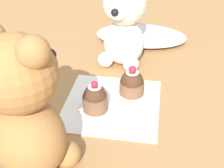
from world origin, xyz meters
TOP-DOWN VIEW (x-y plane):
  - ground_plane at (0.00, 0.00)m, footprint 4.00×4.00m
  - knitted_placemat at (0.00, 0.00)m, footprint 0.21×0.22m
  - tulle_cloth at (0.04, 0.34)m, footprint 0.28×0.17m
  - teddy_bear_cream at (-0.00, 0.19)m, footprint 0.12×0.13m
  - teddy_bear_tan at (-0.10, -0.20)m, footprint 0.16×0.16m
  - cupcake_near_cream_bear at (0.04, 0.05)m, footprint 0.06×0.06m
  - cupcake_near_tan_bear at (-0.03, -0.03)m, footprint 0.05×0.05m

SIDE VIEW (x-z plane):
  - ground_plane at x=0.00m, z-range 0.00..0.00m
  - knitted_placemat at x=0.00m, z-range 0.00..0.01m
  - tulle_cloth at x=0.04m, z-range 0.00..0.04m
  - cupcake_near_cream_bear at x=0.04m, z-range 0.00..0.07m
  - cupcake_near_tan_bear at x=-0.03m, z-range 0.00..0.07m
  - teddy_bear_cream at x=0.00m, z-range 0.00..0.23m
  - teddy_bear_tan at x=-0.10m, z-range 0.00..0.26m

